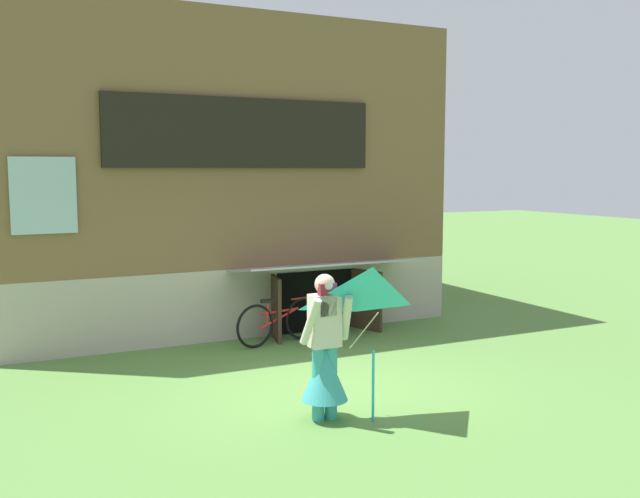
# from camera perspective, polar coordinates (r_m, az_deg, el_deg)

# --- Properties ---
(ground_plane) EXTENTS (60.00, 60.00, 0.00)m
(ground_plane) POSITION_cam_1_polar(r_m,az_deg,el_deg) (9.32, 0.55, -11.03)
(ground_plane) COLOR #56843D
(log_house) EXTENTS (7.92, 6.40, 5.34)m
(log_house) POSITION_cam_1_polar(r_m,az_deg,el_deg) (14.16, -9.85, 5.81)
(log_house) COLOR #ADA393
(log_house) RESTS_ON ground_plane
(person) EXTENTS (0.61, 0.53, 1.65)m
(person) POSITION_cam_1_polar(r_m,az_deg,el_deg) (8.01, 0.39, -8.78)
(person) COLOR teal
(person) RESTS_ON ground_plane
(kite) EXTENTS (1.08, 1.08, 1.66)m
(kite) POSITION_cam_1_polar(r_m,az_deg,el_deg) (7.51, 4.21, -4.75)
(kite) COLOR #2DB2CC
(kite) RESTS_ON ground_plane
(bicycle_red) EXTENTS (1.60, 0.42, 0.74)m
(bicycle_red) POSITION_cam_1_polar(r_m,az_deg,el_deg) (11.52, -3.29, -5.78)
(bicycle_red) COLOR black
(bicycle_red) RESTS_ON ground_plane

